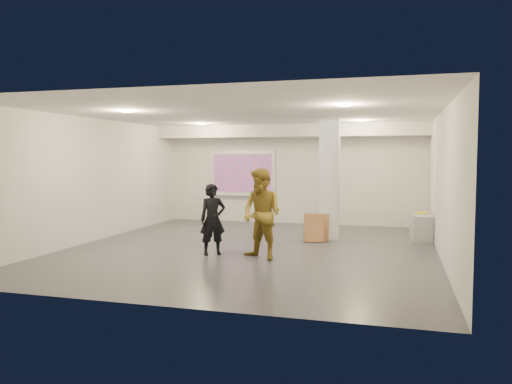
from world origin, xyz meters
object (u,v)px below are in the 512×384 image
(projection_screen, at_px, (243,174))
(woman, at_px, (213,219))
(man, at_px, (262,214))
(column, at_px, (329,179))
(credenza, at_px, (421,227))

(projection_screen, distance_m, woman, 5.49)
(projection_screen, bearing_deg, man, -68.77)
(column, relative_size, credenza, 2.76)
(column, height_order, credenza, column)
(projection_screen, bearing_deg, woman, -79.15)
(column, height_order, man, column)
(woman, bearing_deg, projection_screen, 66.11)
(column, distance_m, credenza, 2.57)
(column, height_order, projection_screen, column)
(man, bearing_deg, credenza, 70.53)
(column, xyz_separation_m, woman, (-2.08, -2.69, -0.75))
(woman, relative_size, man, 0.82)
(credenza, relative_size, woman, 0.73)
(woman, distance_m, man, 1.13)
(projection_screen, height_order, man, projection_screen)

